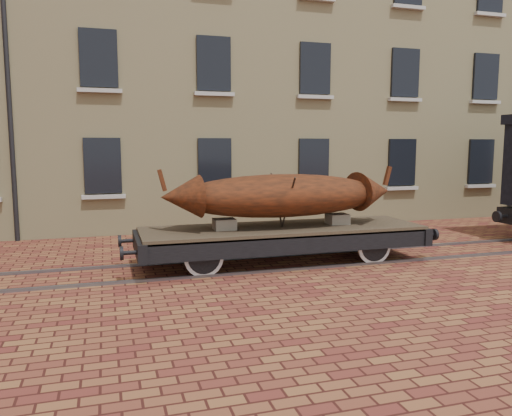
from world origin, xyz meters
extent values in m
plane|color=#5A221C|center=(0.00, 0.00, 0.00)|extent=(90.00, 90.00, 0.00)
cube|color=#D8C485|center=(3.00, 10.00, 7.00)|extent=(40.00, 10.00, 14.00)
cube|color=black|center=(-6.00, 4.96, 2.20)|extent=(1.10, 0.12, 1.70)
cube|color=#A4A19A|center=(-6.00, 4.90, 1.25)|extent=(1.30, 0.18, 0.12)
cube|color=black|center=(-2.50, 4.96, 2.20)|extent=(1.10, 0.12, 1.70)
cube|color=#A4A19A|center=(-2.50, 4.90, 1.25)|extent=(1.30, 0.18, 0.12)
cube|color=black|center=(1.00, 4.96, 2.20)|extent=(1.10, 0.12, 1.70)
cube|color=#A4A19A|center=(1.00, 4.90, 1.25)|extent=(1.30, 0.18, 0.12)
cube|color=black|center=(4.50, 4.96, 2.20)|extent=(1.10, 0.12, 1.70)
cube|color=#A4A19A|center=(4.50, 4.90, 1.25)|extent=(1.30, 0.18, 0.12)
cube|color=black|center=(8.00, 4.96, 2.20)|extent=(1.10, 0.12, 1.70)
cube|color=#A4A19A|center=(8.00, 4.90, 1.25)|extent=(1.30, 0.18, 0.12)
cube|color=black|center=(-6.00, 4.96, 5.40)|extent=(1.10, 0.12, 1.70)
cube|color=#A4A19A|center=(-6.00, 4.90, 4.45)|extent=(1.30, 0.18, 0.12)
cube|color=black|center=(-2.50, 4.96, 5.40)|extent=(1.10, 0.12, 1.70)
cube|color=#A4A19A|center=(-2.50, 4.90, 4.45)|extent=(1.30, 0.18, 0.12)
cube|color=black|center=(1.00, 4.96, 5.40)|extent=(1.10, 0.12, 1.70)
cube|color=#A4A19A|center=(1.00, 4.90, 4.45)|extent=(1.30, 0.18, 0.12)
cube|color=black|center=(4.50, 4.96, 5.40)|extent=(1.10, 0.12, 1.70)
cube|color=#A4A19A|center=(4.50, 4.90, 4.45)|extent=(1.30, 0.18, 0.12)
cube|color=black|center=(8.00, 4.96, 5.40)|extent=(1.10, 0.12, 1.70)
cube|color=#A4A19A|center=(8.00, 4.90, 4.45)|extent=(1.30, 0.18, 0.12)
cube|color=#A4A19A|center=(4.50, 4.90, 7.65)|extent=(1.30, 0.18, 0.12)
cube|color=#A4A19A|center=(8.00, 4.90, 7.65)|extent=(1.30, 0.18, 0.12)
cube|color=#59595E|center=(0.00, -0.72, 0.03)|extent=(30.00, 0.08, 0.06)
cube|color=#59595E|center=(0.00, 0.72, 0.03)|extent=(30.00, 0.08, 0.06)
cube|color=#433526|center=(-1.92, 0.00, 0.84)|extent=(6.70, 1.97, 0.11)
cube|color=black|center=(-1.92, -0.91, 0.63)|extent=(6.70, 0.14, 0.40)
cube|color=black|center=(-1.92, 0.91, 0.63)|extent=(6.70, 0.14, 0.40)
cube|color=black|center=(-5.27, 0.00, 0.63)|extent=(0.20, 2.05, 0.40)
cylinder|color=black|center=(-5.52, -0.67, 0.63)|extent=(0.31, 0.09, 0.09)
cylinder|color=black|center=(-5.67, -0.67, 0.63)|extent=(0.07, 0.29, 0.29)
cylinder|color=black|center=(-5.52, 0.67, 0.63)|extent=(0.31, 0.09, 0.09)
cylinder|color=black|center=(-5.67, 0.67, 0.63)|extent=(0.07, 0.29, 0.29)
cube|color=black|center=(1.43, 0.00, 0.63)|extent=(0.20, 2.05, 0.40)
cylinder|color=black|center=(1.68, -0.67, 0.63)|extent=(0.31, 0.09, 0.09)
cylinder|color=black|center=(1.83, -0.67, 0.63)|extent=(0.07, 0.29, 0.29)
cylinder|color=black|center=(1.68, 0.67, 0.63)|extent=(0.31, 0.09, 0.09)
cylinder|color=black|center=(1.83, 0.67, 0.63)|extent=(0.07, 0.29, 0.29)
cylinder|color=black|center=(-3.97, 0.00, 0.43)|extent=(0.09, 1.70, 0.09)
cylinder|color=silver|center=(-3.97, -0.72, 0.43)|extent=(0.86, 0.06, 0.86)
cylinder|color=black|center=(-3.97, -0.72, 0.43)|extent=(0.70, 0.09, 0.70)
cube|color=black|center=(-3.97, -0.83, 0.64)|extent=(0.80, 0.07, 0.09)
cylinder|color=silver|center=(-3.97, 0.72, 0.43)|extent=(0.86, 0.06, 0.86)
cylinder|color=black|center=(-3.97, 0.72, 0.43)|extent=(0.70, 0.09, 0.70)
cube|color=black|center=(-3.97, 0.83, 0.64)|extent=(0.80, 0.07, 0.09)
cylinder|color=black|center=(0.14, 0.00, 0.43)|extent=(0.09, 1.70, 0.09)
cylinder|color=silver|center=(0.14, -0.72, 0.43)|extent=(0.86, 0.06, 0.86)
cylinder|color=black|center=(0.14, -0.72, 0.43)|extent=(0.70, 0.09, 0.70)
cube|color=black|center=(0.14, -0.83, 0.64)|extent=(0.80, 0.07, 0.09)
cylinder|color=silver|center=(0.14, 0.72, 0.43)|extent=(0.86, 0.06, 0.86)
cylinder|color=black|center=(0.14, 0.72, 0.43)|extent=(0.70, 0.09, 0.70)
cube|color=black|center=(0.14, 0.83, 0.64)|extent=(0.80, 0.07, 0.09)
cube|color=black|center=(-1.92, 0.00, 0.49)|extent=(3.57, 0.05, 0.05)
cube|color=#7B735D|center=(-3.35, 0.00, 1.02)|extent=(0.49, 0.45, 0.25)
cube|color=#7B735D|center=(-0.49, 0.00, 1.02)|extent=(0.49, 0.45, 0.25)
ellipsoid|color=#5F240E|center=(-1.94, 0.00, 1.64)|extent=(5.09, 1.58, 1.02)
cone|color=#5F240E|center=(-4.35, 0.00, 1.68)|extent=(0.88, 0.96, 0.96)
cube|color=#5F240E|center=(-4.74, 0.00, 2.06)|extent=(0.20, 0.11, 0.49)
cone|color=#5F240E|center=(0.47, 0.00, 1.68)|extent=(0.88, 0.96, 0.96)
cube|color=#5F240E|center=(0.87, 0.00, 2.06)|extent=(0.20, 0.11, 0.49)
cylinder|color=black|center=(-1.94, -0.41, 1.51)|extent=(0.04, 0.87, 1.25)
cylinder|color=black|center=(-1.94, 0.41, 1.51)|extent=(0.04, 0.87, 1.25)
cylinder|color=black|center=(5.10, 0.83, 0.73)|extent=(0.08, 0.33, 0.33)
camera|label=1|loc=(-5.92, -11.05, 2.82)|focal=35.00mm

